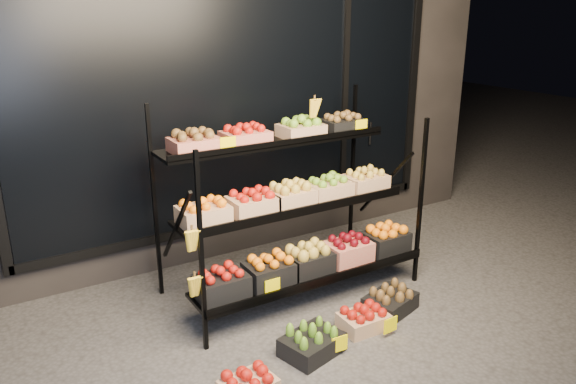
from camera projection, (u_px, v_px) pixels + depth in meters
ground at (334, 321)px, 4.47m from camera, size 24.00×24.00×0.00m
building at (197, 67)px, 6.00m from camera, size 6.00×2.08×3.50m
display_rack at (293, 206)px, 4.69m from camera, size 2.18×1.02×1.74m
tag_floor_a at (339, 349)px, 4.00m from camera, size 0.13×0.01×0.12m
tag_floor_b at (390, 330)px, 4.24m from camera, size 0.13×0.01×0.12m
floor_crate_midleft at (312, 342)px, 4.02m from camera, size 0.48×0.40×0.21m
floor_crate_midright at (364, 318)px, 4.34m from camera, size 0.37×0.28×0.19m
floor_crate_right at (390, 300)px, 4.58m from camera, size 0.48×0.41×0.21m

